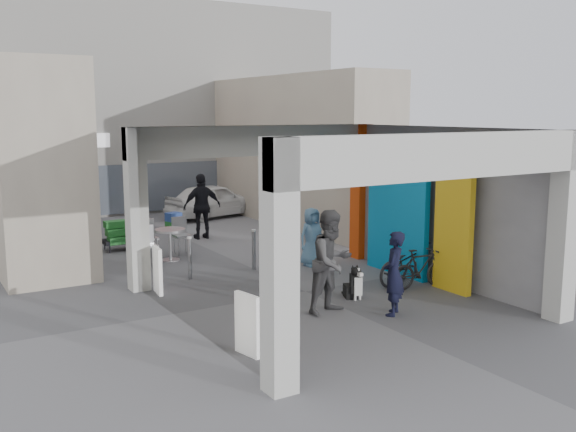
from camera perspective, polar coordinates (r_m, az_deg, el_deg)
ground at (r=13.87m, az=1.56°, el=-6.72°), size 90.00×90.00×0.00m
arcade_canopy at (r=13.06m, az=5.55°, el=2.54°), size 6.40×6.45×6.40m
far_building at (r=26.21m, az=-15.44°, el=9.33°), size 18.00×4.08×8.00m
plaza_bldg_left at (r=18.94m, az=-22.95°, el=4.55°), size 2.00×9.00×5.00m
plaza_bldg_right at (r=22.12m, az=0.86°, el=5.86°), size 2.00×9.00×5.00m
bollard_left at (r=14.94m, az=-8.74°, el=-3.74°), size 0.09×0.09×0.97m
bollard_center at (r=15.67m, az=-3.06°, el=-3.04°), size 0.09×0.09×0.97m
bollard_right at (r=16.76m, az=1.64°, el=-2.40°), size 0.09×0.09×0.86m
advert_board_near at (r=10.28m, az=-3.61°, el=-9.57°), size 0.19×0.56×1.00m
advert_board_far at (r=13.89m, az=-11.50°, el=-4.73°), size 0.15×0.56×1.00m
cafe_set at (r=17.14m, az=-11.20°, el=-2.58°), size 1.64×1.33×0.99m
produce_stand at (r=18.51m, az=-14.28°, el=-1.92°), size 1.22×0.66×0.81m
crate_stack at (r=21.28m, az=-10.13°, el=-0.44°), size 0.53×0.46×0.56m
border_collie at (r=13.35m, az=5.86°, el=-6.12°), size 0.27×0.52×0.73m
man_with_dog at (r=12.30m, az=9.38°, el=-5.06°), size 0.70×0.68×1.61m
man_back_turned at (r=12.27m, az=3.92°, el=-4.07°), size 1.09×0.92×1.99m
man_elderly at (r=16.01m, az=2.12°, el=-1.86°), size 0.73×0.50×1.46m
man_crates at (r=19.53m, az=-7.64°, el=0.86°), size 1.19×0.58×1.98m
bicycle_front at (r=14.65m, az=10.45°, el=-4.14°), size 1.83×0.88×0.92m
bicycle_rear at (r=14.31m, az=11.72°, el=-4.58°), size 1.51×0.58×0.88m
white_van at (r=23.54m, az=-6.60°, el=1.41°), size 3.86×2.17×1.24m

